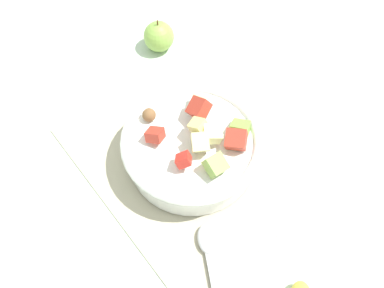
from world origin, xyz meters
TOP-DOWN VIEW (x-y plane):
  - ground_plane at (0.00, 0.00)m, footprint 2.40×2.40m
  - placemat at (0.00, 0.00)m, footprint 0.45×0.36m
  - salad_bowl at (-0.01, -0.01)m, footprint 0.26×0.26m
  - serving_spoon at (-0.19, 0.10)m, footprint 0.20×0.13m
  - whole_apple at (0.28, -0.13)m, footprint 0.07×0.07m

SIDE VIEW (x-z plane):
  - ground_plane at x=0.00m, z-range 0.00..0.00m
  - placemat at x=0.00m, z-range 0.00..0.01m
  - serving_spoon at x=-0.19m, z-range 0.00..0.02m
  - whole_apple at x=0.28m, z-range -0.01..0.08m
  - salad_bowl at x=-0.01m, z-range -0.01..0.11m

